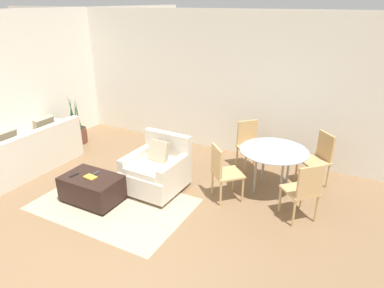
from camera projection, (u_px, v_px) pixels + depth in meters
The scene contains 16 objects.
ground_plane at pixel (105, 250), 4.29m from camera, with size 20.00×20.00×0.00m, color brown.
wall_back at pixel (223, 84), 6.70m from camera, with size 12.00×0.06×2.75m.
wall_left at pixel (14, 87), 6.42m from camera, with size 0.06×12.00×2.75m.
area_rug at pixel (114, 204), 5.25m from camera, with size 2.33×1.52×0.01m.
couch at pixel (25, 155), 6.22m from camera, with size 0.94×1.99×0.89m.
armchair at pixel (157, 170), 5.54m from camera, with size 0.88×0.92×0.88m.
ottoman at pixel (92, 188), 5.26m from camera, with size 0.89×0.58×0.42m.
book_stack at pixel (90, 177), 5.15m from camera, with size 0.21×0.14×0.02m.
tv_remote_primary at pixel (96, 173), 5.28m from camera, with size 0.05×0.15×0.01m.
tv_remote_secondary at pixel (74, 175), 5.22m from camera, with size 0.07×0.16×0.01m.
potted_plant at pixel (77, 132), 7.44m from camera, with size 0.42×0.42×1.10m.
dining_table at pixel (274, 155), 5.37m from camera, with size 1.07×1.07×0.73m.
dining_chair_near_left at pixel (223, 170), 5.19m from camera, with size 0.59×0.59×0.90m.
dining_chair_near_right at pixel (304, 189), 4.67m from camera, with size 0.59×0.59×0.90m.
dining_chair_far_left at pixel (249, 142), 6.17m from camera, with size 0.59×0.59×0.90m.
dining_chair_far_right at pixel (319, 156), 5.65m from camera, with size 0.59×0.59×0.90m.
Camera 1 is at (2.57, -2.52, 2.90)m, focal length 32.00 mm.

